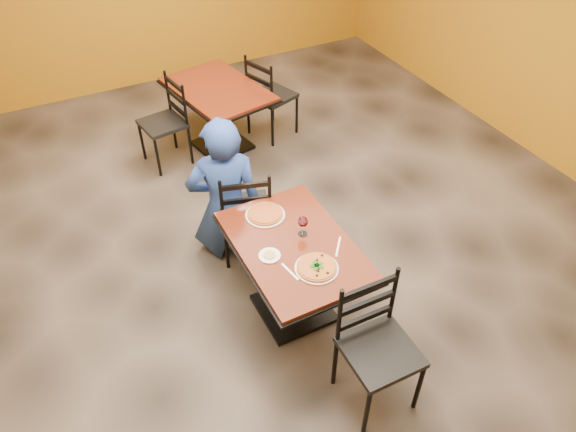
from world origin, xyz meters
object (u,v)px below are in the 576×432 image
chair_main_far (245,210)px  chair_second_right (272,96)px  chair_main_near (380,352)px  plate_main (317,268)px  pizza_far (265,213)px  plate_far (265,215)px  chair_second_left (163,124)px  table_second (219,104)px  wine_glass (303,225)px  pizza_main (317,267)px  diner (224,187)px  side_plate (270,256)px  table_main (294,263)px

chair_main_far → chair_second_right: chair_second_right is taller
chair_main_near → plate_main: bearing=101.8°
chair_main_far → chair_main_near: bearing=112.9°
chair_main_far → pizza_far: 0.53m
chair_second_right → pizza_far: bearing=134.2°
plate_far → chair_second_right: bearing=63.0°
chair_second_left → chair_second_right: 1.30m
table_second → wine_glass: (-0.28, -2.45, 0.28)m
chair_main_near → chair_second_left: size_ratio=1.06×
table_second → pizza_main: 2.85m
diner → wine_glass: diner is taller
chair_second_right → plate_far: 2.41m
chair_main_far → side_plate: (-0.16, -0.86, 0.28)m
table_second → chair_main_far: (-0.44, -1.70, -0.08)m
diner → pizza_far: 0.60m
table_main → wine_glass: bearing=32.8°
chair_main_far → plate_far: bearing=106.4°
side_plate → chair_main_near: bearing=-68.3°
chair_main_far → plate_main: size_ratio=3.09×
chair_second_left → pizza_far: (0.21, -2.13, 0.29)m
table_second → diner: 1.65m
chair_main_near → chair_second_right: chair_main_near is taller
chair_second_right → pizza_main: size_ratio=3.47×
table_main → wine_glass: size_ratio=6.83×
table_main → chair_main_near: bearing=-81.1°
table_second → wine_glass: bearing=-96.5°
table_main → pizza_main: size_ratio=4.33×
plate_main → diner: bearing=98.8°
chair_main_near → chair_second_right: size_ratio=1.03×
plate_main → plate_far: size_ratio=1.00×
table_main → side_plate: side_plate is taller
chair_main_far → pizza_far: chair_main_far is taller
chair_main_far → diner: 0.27m
chair_main_far → plate_main: chair_main_far is taller
diner → side_plate: (-0.04, -1.00, 0.08)m
table_second → side_plate: size_ratio=8.53×
chair_main_far → chair_second_left: chair_main_far is taller
pizza_far → side_plate: bearing=-111.2°
chair_second_right → side_plate: 2.85m
chair_main_far → diner: bearing=-34.2°
chair_main_near → diner: size_ratio=0.76×
chair_main_far → plate_far: size_ratio=3.09×
chair_main_far → chair_second_left: bearing=-66.4°
pizza_far → wine_glass: 0.36m
side_plate → plate_main: bearing=-47.9°
plate_main → pizza_far: bearing=96.4°
table_second → chair_main_near: (-0.24, -3.46, -0.05)m
table_second → wine_glass: size_ratio=7.59×
pizza_main → side_plate: size_ratio=1.77×
plate_far → pizza_far: (0.00, 0.00, 0.02)m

